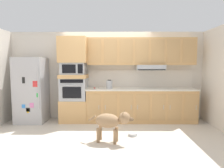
{
  "coord_description": "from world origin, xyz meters",
  "views": [
    {
      "loc": [
        0.2,
        -4.6,
        1.54
      ],
      "look_at": [
        0.15,
        0.32,
        1.08
      ],
      "focal_mm": 31.34,
      "sensor_mm": 36.0,
      "label": 1
    }
  ],
  "objects_px": {
    "screwdriver": "(95,88)",
    "dog": "(111,121)",
    "built_in_oven": "(74,89)",
    "microwave": "(74,69)",
    "dog_food_bowl": "(133,134)",
    "refrigerator": "(32,90)",
    "electric_kettle": "(109,84)"
  },
  "relations": [
    {
      "from": "refrigerator",
      "to": "electric_kettle",
      "type": "relative_size",
      "value": 7.33
    },
    {
      "from": "built_in_oven",
      "to": "dog_food_bowl",
      "type": "xyz_separation_m",
      "value": [
        1.52,
        -1.15,
        -0.87
      ]
    },
    {
      "from": "screwdriver",
      "to": "electric_kettle",
      "type": "height_order",
      "value": "electric_kettle"
    },
    {
      "from": "dog_food_bowl",
      "to": "electric_kettle",
      "type": "bearing_deg",
      "value": 116.15
    },
    {
      "from": "electric_kettle",
      "to": "screwdriver",
      "type": "bearing_deg",
      "value": 178.19
    },
    {
      "from": "screwdriver",
      "to": "electric_kettle",
      "type": "bearing_deg",
      "value": -1.81
    },
    {
      "from": "built_in_oven",
      "to": "screwdriver",
      "type": "relative_size",
      "value": 4.48
    },
    {
      "from": "microwave",
      "to": "built_in_oven",
      "type": "bearing_deg",
      "value": 179.23
    },
    {
      "from": "dog_food_bowl",
      "to": "dog",
      "type": "bearing_deg",
      "value": -142.08
    },
    {
      "from": "dog",
      "to": "microwave",
      "type": "bearing_deg",
      "value": 137.88
    },
    {
      "from": "built_in_oven",
      "to": "dog_food_bowl",
      "type": "bearing_deg",
      "value": -37.19
    },
    {
      "from": "microwave",
      "to": "dog_food_bowl",
      "type": "bearing_deg",
      "value": -37.19
    },
    {
      "from": "built_in_oven",
      "to": "electric_kettle",
      "type": "xyz_separation_m",
      "value": [
        0.98,
        -0.05,
        0.13
      ]
    },
    {
      "from": "microwave",
      "to": "dog",
      "type": "height_order",
      "value": "microwave"
    },
    {
      "from": "built_in_oven",
      "to": "microwave",
      "type": "bearing_deg",
      "value": -0.77
    },
    {
      "from": "microwave",
      "to": "dog_food_bowl",
      "type": "distance_m",
      "value": 2.38
    },
    {
      "from": "refrigerator",
      "to": "screwdriver",
      "type": "xyz_separation_m",
      "value": [
        1.73,
        0.03,
        0.05
      ]
    },
    {
      "from": "electric_kettle",
      "to": "dog_food_bowl",
      "type": "bearing_deg",
      "value": -63.85
    },
    {
      "from": "microwave",
      "to": "electric_kettle",
      "type": "distance_m",
      "value": 1.07
    },
    {
      "from": "refrigerator",
      "to": "dog_food_bowl",
      "type": "relative_size",
      "value": 8.8
    },
    {
      "from": "screwdriver",
      "to": "built_in_oven",
      "type": "bearing_deg",
      "value": 176.57
    },
    {
      "from": "microwave",
      "to": "electric_kettle",
      "type": "relative_size",
      "value": 2.68
    },
    {
      "from": "built_in_oven",
      "to": "microwave",
      "type": "height_order",
      "value": "microwave"
    },
    {
      "from": "electric_kettle",
      "to": "dog",
      "type": "bearing_deg",
      "value": -87.25
    },
    {
      "from": "screwdriver",
      "to": "dog",
      "type": "relative_size",
      "value": 0.17
    },
    {
      "from": "refrigerator",
      "to": "dog",
      "type": "relative_size",
      "value": 1.91
    },
    {
      "from": "microwave",
      "to": "dog",
      "type": "xyz_separation_m",
      "value": [
        1.05,
        -1.52,
        -1.03
      ]
    },
    {
      "from": "electric_kettle",
      "to": "dog",
      "type": "height_order",
      "value": "electric_kettle"
    },
    {
      "from": "refrigerator",
      "to": "microwave",
      "type": "distance_m",
      "value": 1.29
    },
    {
      "from": "refrigerator",
      "to": "built_in_oven",
      "type": "bearing_deg",
      "value": 3.37
    },
    {
      "from": "screwdriver",
      "to": "dog",
      "type": "height_order",
      "value": "screwdriver"
    },
    {
      "from": "refrigerator",
      "to": "screwdriver",
      "type": "relative_size",
      "value": 11.27
    }
  ]
}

